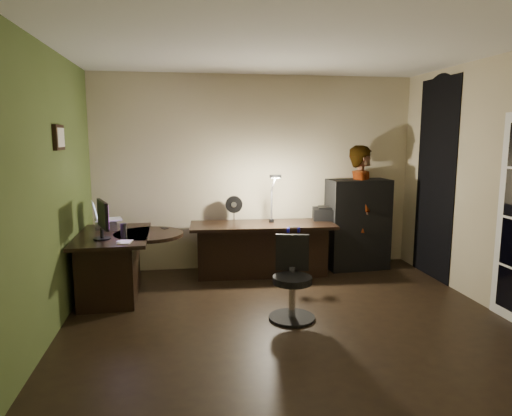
{
  "coord_description": "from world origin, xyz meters",
  "views": [
    {
      "loc": [
        -1.01,
        -4.35,
        1.86
      ],
      "look_at": [
        -0.15,
        1.05,
        1.0
      ],
      "focal_mm": 32.0,
      "sensor_mm": 36.0,
      "label": 1
    }
  ],
  "objects": [
    {
      "name": "floor",
      "position": [
        0.0,
        0.0,
        -0.01
      ],
      "size": [
        4.5,
        4.0,
        0.01
      ],
      "primitive_type": "cube",
      "color": "black",
      "rests_on": "ground"
    },
    {
      "name": "ceiling",
      "position": [
        0.0,
        0.0,
        2.71
      ],
      "size": [
        4.5,
        4.0,
        0.01
      ],
      "primitive_type": "cube",
      "color": "silver",
      "rests_on": "floor"
    },
    {
      "name": "wall_back",
      "position": [
        0.0,
        2.0,
        1.35
      ],
      "size": [
        4.5,
        0.01,
        2.7
      ],
      "primitive_type": "cube",
      "color": "#BAAD88",
      "rests_on": "floor"
    },
    {
      "name": "wall_front",
      "position": [
        0.0,
        -2.0,
        1.35
      ],
      "size": [
        4.5,
        0.01,
        2.7
      ],
      "primitive_type": "cube",
      "color": "#BAAD88",
      "rests_on": "floor"
    },
    {
      "name": "wall_left",
      "position": [
        -2.25,
        0.0,
        1.35
      ],
      "size": [
        0.01,
        4.0,
        2.7
      ],
      "primitive_type": "cube",
      "color": "#BAAD88",
      "rests_on": "floor"
    },
    {
      "name": "wall_right",
      "position": [
        2.25,
        0.0,
        1.35
      ],
      "size": [
        0.01,
        4.0,
        2.7
      ],
      "primitive_type": "cube",
      "color": "#BAAD88",
      "rests_on": "floor"
    },
    {
      "name": "green_wall_overlay",
      "position": [
        -2.24,
        0.0,
        1.35
      ],
      "size": [
        0.0,
        4.0,
        2.7
      ],
      "primitive_type": "cube",
      "color": "#4A5F2B",
      "rests_on": "floor"
    },
    {
      "name": "arched_doorway",
      "position": [
        2.24,
        1.15,
        1.3
      ],
      "size": [
        0.01,
        0.9,
        2.6
      ],
      "primitive_type": "cube",
      "color": "black",
      "rests_on": "floor"
    },
    {
      "name": "framed_picture",
      "position": [
        -2.22,
        0.45,
        1.85
      ],
      "size": [
        0.04,
        0.3,
        0.25
      ],
      "primitive_type": "cube",
      "color": "black",
      "rests_on": "wall_left"
    },
    {
      "name": "desk_left",
      "position": [
        -1.83,
        0.98,
        0.37
      ],
      "size": [
        0.83,
        1.32,
        0.75
      ],
      "primitive_type": "cube",
      "rotation": [
        0.0,
        0.0,
        0.02
      ],
      "color": "black",
      "rests_on": "floor"
    },
    {
      "name": "desk_right",
      "position": [
        0.01,
        1.5,
        0.36
      ],
      "size": [
        1.94,
        0.76,
        0.71
      ],
      "primitive_type": "cube",
      "rotation": [
        0.0,
        0.0,
        -0.05
      ],
      "color": "black",
      "rests_on": "floor"
    },
    {
      "name": "cabinet",
      "position": [
        1.4,
        1.67,
        0.63
      ],
      "size": [
        0.87,
        0.47,
        1.27
      ],
      "primitive_type": "cube",
      "rotation": [
        0.0,
        0.0,
        0.06
      ],
      "color": "black",
      "rests_on": "floor"
    },
    {
      "name": "laptop_stand",
      "position": [
        -1.93,
        1.29,
        0.8
      ],
      "size": [
        0.28,
        0.24,
        0.11
      ],
      "primitive_type": "cube",
      "rotation": [
        0.0,
        0.0,
        -0.11
      ],
      "color": "silver",
      "rests_on": "desk_left"
    },
    {
      "name": "laptop",
      "position": [
        -1.93,
        1.29,
        0.97
      ],
      "size": [
        0.39,
        0.37,
        0.23
      ],
      "primitive_type": "cube",
      "rotation": [
        0.0,
        0.0,
        0.23
      ],
      "color": "silver",
      "rests_on": "laptop_stand"
    },
    {
      "name": "monitor",
      "position": [
        -1.91,
        0.72,
        0.9
      ],
      "size": [
        0.24,
        0.47,
        0.31
      ],
      "primitive_type": "cube",
      "rotation": [
        0.0,
        0.0,
        0.34
      ],
      "color": "black",
      "rests_on": "desk_left"
    },
    {
      "name": "mouse",
      "position": [
        -1.7,
        0.49,
        0.76
      ],
      "size": [
        0.07,
        0.09,
        0.03
      ],
      "primitive_type": "ellipsoid",
      "rotation": [
        0.0,
        0.0,
        -0.24
      ],
      "color": "silver",
      "rests_on": "desk_left"
    },
    {
      "name": "phone",
      "position": [
        -1.26,
        1.23,
        0.75
      ],
      "size": [
        0.1,
        0.14,
        0.01
      ],
      "primitive_type": "cube",
      "rotation": [
        0.0,
        0.0,
        0.4
      ],
      "color": "black",
      "rests_on": "desk_left"
    },
    {
      "name": "pen",
      "position": [
        -1.66,
        0.74,
        0.75
      ],
      "size": [
        0.06,
        0.13,
        0.01
      ],
      "primitive_type": "cube",
      "rotation": [
        0.0,
        0.0,
        0.38
      ],
      "color": "black",
      "rests_on": "desk_left"
    },
    {
      "name": "speaker",
      "position": [
        -1.67,
        0.69,
        0.84
      ],
      "size": [
        0.09,
        0.09,
        0.18
      ],
      "primitive_type": "cylinder",
      "rotation": [
        0.0,
        0.0,
        0.37
      ],
      "color": "black",
      "rests_on": "desk_left"
    },
    {
      "name": "notepad",
      "position": [
        -1.64,
        0.53,
        0.75
      ],
      "size": [
        0.16,
        0.2,
        0.01
      ],
      "primitive_type": "cube",
      "rotation": [
        0.0,
        0.0,
        -0.12
      ],
      "color": "silver",
      "rests_on": "desk_left"
    },
    {
      "name": "desk_fan",
      "position": [
        -0.34,
        1.78,
        0.88
      ],
      "size": [
        0.25,
        0.17,
        0.36
      ],
      "primitive_type": "cube",
      "rotation": [
        0.0,
        0.0,
        -0.18
      ],
      "color": "black",
      "rests_on": "desk_right"
    },
    {
      "name": "headphones",
      "position": [
        0.3,
        0.96,
        0.74
      ],
      "size": [
        0.18,
        0.13,
        0.08
      ],
      "primitive_type": "cube",
      "rotation": [
        0.0,
        0.0,
        -0.43
      ],
      "color": "#110F92",
      "rests_on": "desk_right"
    },
    {
      "name": "printer",
      "position": [
        0.97,
        1.67,
        0.79
      ],
      "size": [
        0.49,
        0.42,
        0.19
      ],
      "primitive_type": "cube",
      "rotation": [
        0.0,
        0.0,
        -0.21
      ],
      "color": "black",
      "rests_on": "desk_right"
    },
    {
      "name": "desk_lamp",
      "position": [
        0.15,
        1.59,
        1.06
      ],
      "size": [
        0.29,
        0.37,
        0.73
      ],
      "primitive_type": "cube",
      "rotation": [
        0.0,
        0.0,
        -0.41
      ],
      "color": "black",
      "rests_on": "desk_right"
    },
    {
      "name": "office_chair",
      "position": [
        0.06,
        -0.01,
        0.42
      ],
      "size": [
        0.57,
        0.57,
        0.85
      ],
      "primitive_type": "cube",
      "rotation": [
        0.0,
        0.0,
        -0.21
      ],
      "color": "black",
      "rests_on": "floor"
    },
    {
      "name": "person",
      "position": [
        1.48,
        1.74,
        0.87
      ],
      "size": [
        0.58,
        0.72,
        1.74
      ],
      "primitive_type": "imported",
      "rotation": [
        0.0,
        0.0,
        1.27
      ],
      "color": "#D8A88C",
      "rests_on": "floor"
    }
  ]
}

